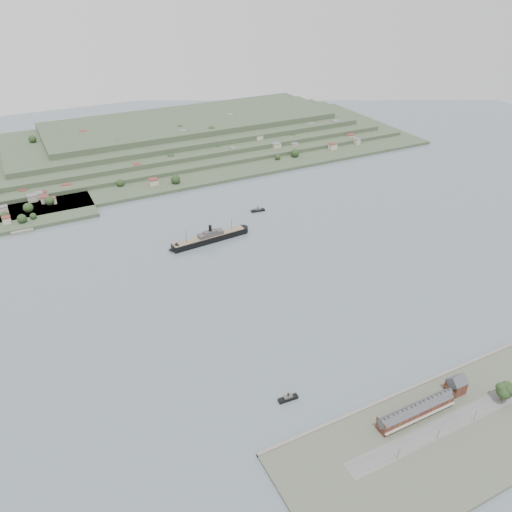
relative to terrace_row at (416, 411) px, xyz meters
name	(u,v)px	position (x,y,z in m)	size (l,w,h in m)	color
ground	(292,280)	(10.00, 168.02, -6.84)	(1400.00, 1400.00, 0.00)	slate
near_shore	(449,433)	(10.00, -18.73, -5.83)	(220.00, 80.00, 2.60)	#4C5142
terrace_row	(416,411)	(0.00, 0.00, 0.00)	(55.60, 9.80, 11.07)	#4D221B
gabled_building	(456,384)	(37.50, 4.02, 1.34)	(10.40, 10.18, 14.09)	#4D221B
far_peninsula	(176,139)	(37.91, 561.12, 5.04)	(760.00, 309.00, 30.00)	#35472F
steamship	(207,239)	(-30.64, 266.10, -2.90)	(89.00, 16.57, 21.34)	black
tugboat	(288,398)	(-62.59, 48.54, -5.37)	(13.62, 4.53, 6.03)	black
ferry_east	(258,210)	(46.90, 306.52, -5.41)	(16.26, 6.34, 5.94)	black
fig_tree	(506,391)	(59.10, -15.48, 3.81)	(12.69, 10.99, 14.16)	#422F1E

